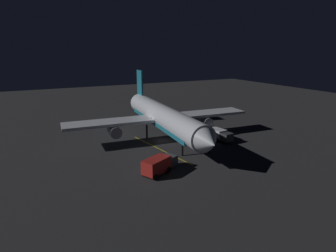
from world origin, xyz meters
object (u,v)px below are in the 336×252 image
at_px(airliner, 162,116).
at_px(baggage_truck, 159,165).
at_px(ground_crew_worker, 209,148).
at_px(traffic_cone_near_left, 165,157).
at_px(traffic_cone_near_right, 209,139).
at_px(catering_truck, 219,135).

xyz_separation_m(airliner, baggage_truck, (7.07, 13.76, -3.50)).
height_order(baggage_truck, ground_crew_worker, baggage_truck).
xyz_separation_m(airliner, traffic_cone_near_left, (3.74, 8.85, -4.51)).
distance_m(baggage_truck, traffic_cone_near_right, 18.11).
xyz_separation_m(airliner, catering_truck, (-9.86, 4.99, -3.62)).
distance_m(ground_crew_worker, traffic_cone_near_left, 8.02).
height_order(airliner, traffic_cone_near_right, airliner).
bearing_deg(baggage_truck, ground_crew_worker, -161.70).
bearing_deg(catering_truck, ground_crew_worker, 41.62).
xyz_separation_m(catering_truck, ground_crew_worker, (5.68, 5.05, -0.25)).
bearing_deg(catering_truck, traffic_cone_near_right, -26.60).
bearing_deg(traffic_cone_near_right, airliner, -26.89).
bearing_deg(airliner, baggage_truck, 62.79).
bearing_deg(baggage_truck, traffic_cone_near_left, -124.23).
relative_size(airliner, traffic_cone_near_right, 70.41).
height_order(baggage_truck, traffic_cone_near_right, baggage_truck).
bearing_deg(traffic_cone_near_left, airliner, -112.89).
bearing_deg(ground_crew_worker, traffic_cone_near_right, -125.03).
bearing_deg(ground_crew_worker, airliner, -67.41).
relative_size(airliner, baggage_truck, 6.12).
bearing_deg(airliner, catering_truck, 153.16).
distance_m(airliner, baggage_truck, 15.86).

